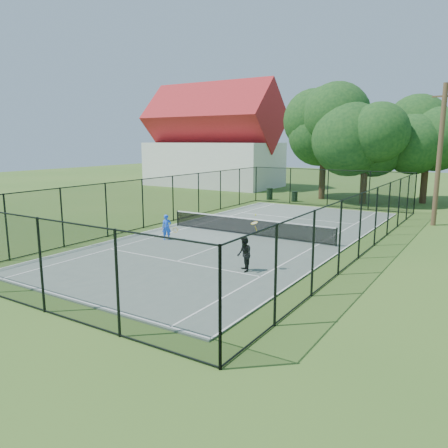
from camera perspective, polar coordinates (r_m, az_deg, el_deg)
The scene contains 13 objects.
ground at distance 24.41m, azimuth 3.20°, elevation -1.58°, with size 120.00×120.00×0.00m, color #365D20.
tennis_court at distance 24.40m, azimuth 3.20°, elevation -1.51°, with size 11.00×24.00×0.06m, color #57665F.
tennis_net at distance 24.29m, azimuth 3.21°, elevation -0.25°, with size 10.08×0.08×0.95m.
fence at distance 24.13m, azimuth 3.24°, elevation 1.90°, with size 13.10×26.10×3.00m.
tree_near_left at distance 40.58m, azimuth 12.93°, elevation 11.05°, with size 6.95×6.95×9.07m.
tree_near_mid at distance 38.26m, azimuth 18.12°, elevation 10.92°, with size 7.01×7.01×9.16m.
tree_near_right at distance 40.55m, azimuth 25.04°, elevation 9.66°, with size 5.83×5.83×8.04m.
building at distance 51.50m, azimuth -1.42°, elevation 10.49°, with size 15.30×8.15×11.87m.
trash_bin_left at distance 39.65m, azimuth 5.98°, elevation 3.95°, with size 0.58×0.58×1.03m.
trash_bin_right at distance 38.71m, azimuth 9.19°, elevation 3.59°, with size 0.58×0.58×0.89m.
utility_pole at distance 30.04m, azimuth 26.32°, elevation 8.08°, with size 1.40×0.30×8.63m.
player_blue at distance 23.26m, azimuth -7.49°, elevation -0.43°, with size 0.87×0.58×1.35m.
player_black at distance 17.54m, azimuth 2.67°, elevation -3.95°, with size 0.86×0.92×2.32m.
Camera 1 is at (11.57, -20.85, 5.25)m, focal length 35.00 mm.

